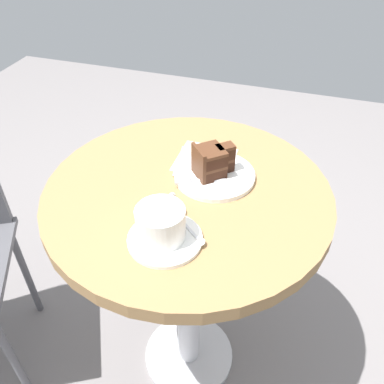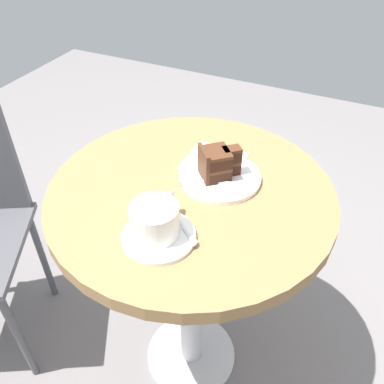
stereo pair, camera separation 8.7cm
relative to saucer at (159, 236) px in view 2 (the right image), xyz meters
The scene contains 9 objects.
ground_plane 0.78m from the saucer, ahead, with size 4.40×4.40×0.01m, color slate.
cafe_table 0.22m from the saucer, ahead, with size 0.67×0.67×0.75m.
saucer is the anchor object (origin of this frame).
coffee_cup 0.04m from the saucer, 51.59° to the left, with size 0.13×0.10×0.07m.
teaspoon 0.06m from the saucer, 63.28° to the right, with size 0.07×0.08×0.00m.
cake_plate 0.23m from the saucer, ahead, with size 0.19×0.19×0.01m.
cake_slice 0.23m from the saucer, ahead, with size 0.10×0.10×0.08m.
fork 0.19m from the saucer, ahead, with size 0.06×0.15×0.00m.
napkin 0.28m from the saucer, ahead, with size 0.16×0.15×0.00m.
Camera 2 is at (-0.66, -0.31, 1.35)m, focal length 38.00 mm.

